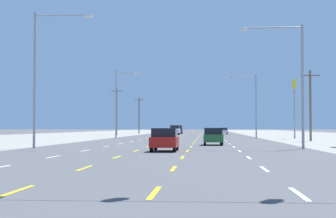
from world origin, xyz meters
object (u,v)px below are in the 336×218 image
Objects in this scene: streetlight_right_row_0 at (295,75)px; streetlight_right_row_1 at (252,101)px; suv_inner_left_farther at (178,129)px; hatchback_inner_right_near at (213,136)px; streetlight_left_row_0 at (40,69)px; sedan_far_right_far at (224,131)px; suv_inner_left_midfar at (175,130)px; streetlight_left_row_1 at (118,100)px; sedan_inner_left_mid at (161,133)px; pole_sign_right_row_2 at (294,95)px; hatchback_center_turn_nearest at (165,140)px.

streetlight_right_row_1 is at bearing 90.00° from streetlight_right_row_0.
streetlight_right_row_1 reaches higher than suv_inner_left_farther.
hatchback_inner_right_near is 0.37× the size of streetlight_left_row_0.
sedan_far_right_far is at bearing -33.29° from suv_inner_left_farther.
sedan_far_right_far is (3.19, 69.70, -0.03)m from hatchback_inner_right_near.
suv_inner_left_midfar is 0.50× the size of streetlight_left_row_1.
sedan_inner_left_mid is at bearing 10.16° from streetlight_left_row_1.
streetlight_left_row_0 is at bearing -94.12° from suv_inner_left_farther.
streetlight_right_row_0 is (13.24, -37.62, 4.72)m from sedan_inner_left_mid.
pole_sign_right_row_2 is (19.01, -48.93, 5.08)m from suv_inner_left_farther.
suv_inner_left_midfar is (-7.14, 62.06, 0.24)m from hatchback_inner_right_near.
streetlight_left_row_1 reaches higher than suv_inner_left_farther.
hatchback_center_turn_nearest is 0.47× the size of pole_sign_right_row_2.
suv_inner_left_midfar is 39.62m from pole_sign_right_row_2.
hatchback_inner_right_near is at bearing 74.65° from hatchback_center_turn_nearest.
pole_sign_right_row_2 reaches higher than sedan_far_right_far.
hatchback_inner_right_near is 62.47m from suv_inner_left_midfar.
streetlight_left_row_0 is at bearing -125.29° from pole_sign_right_row_2.
streetlight_left_row_1 is at bearing 115.19° from hatchback_inner_right_near.
suv_inner_left_midfar is 34.29m from streetlight_left_row_1.
hatchback_center_turn_nearest reaches higher than sedan_inner_left_mid.
suv_inner_left_farther is at bearing 98.92° from streetlight_right_row_0.
suv_inner_left_midfar is 0.53× the size of streetlight_right_row_0.
hatchback_inner_right_near is 69.77m from sedan_far_right_far.
sedan_inner_left_mid is 0.92× the size of suv_inner_left_farther.
suv_inner_left_midfar is 0.47× the size of streetlight_left_row_0.
streetlight_left_row_0 reaches higher than suv_inner_left_midfar.
streetlight_left_row_1 is at bearing 177.60° from pole_sign_right_row_2.
hatchback_inner_right_near is at bearing -84.59° from suv_inner_left_farther.
streetlight_right_row_0 is (13.14, -69.89, 4.44)m from suv_inner_left_midfar.
streetlight_right_row_0 is at bearing -87.93° from sedan_far_right_far.
pole_sign_right_row_2 is at bearing -10.40° from streetlight_right_row_1.
streetlight_left_row_1 reaches higher than hatchback_center_turn_nearest.
streetlight_left_row_0 is at bearing -149.58° from hatchback_inner_right_near.
hatchback_inner_right_near is at bearing 127.42° from streetlight_right_row_0.
sedan_inner_left_mid is 0.43× the size of streetlight_left_row_0.
sedan_inner_left_mid is 38.48m from streetlight_left_row_0.
streetlight_left_row_1 is (-16.67, -41.03, 4.86)m from sedan_far_right_far.
pole_sign_right_row_2 is 5.91m from streetlight_right_row_1.
suv_inner_left_farther is at bearing 146.71° from sedan_far_right_far.
sedan_far_right_far is 0.50× the size of streetlight_right_row_1.
streetlight_left_row_0 is (-25.09, -35.44, -0.05)m from pole_sign_right_row_2.
hatchback_inner_right_near is at bearing -64.81° from streetlight_left_row_1.
pole_sign_right_row_2 reaches higher than suv_inner_left_midfar.
streetlight_left_row_1 is (-6.34, -33.39, 4.59)m from suv_inner_left_midfar.
pole_sign_right_row_2 is at bearing 69.24° from hatchback_center_turn_nearest.
sedan_far_right_far is at bearing 101.51° from pole_sign_right_row_2.
streetlight_left_row_0 is 36.50m from streetlight_left_row_1.
hatchback_inner_right_near is 32.05m from streetlight_left_row_1.
streetlight_left_row_0 is 19.33m from streetlight_right_row_0.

